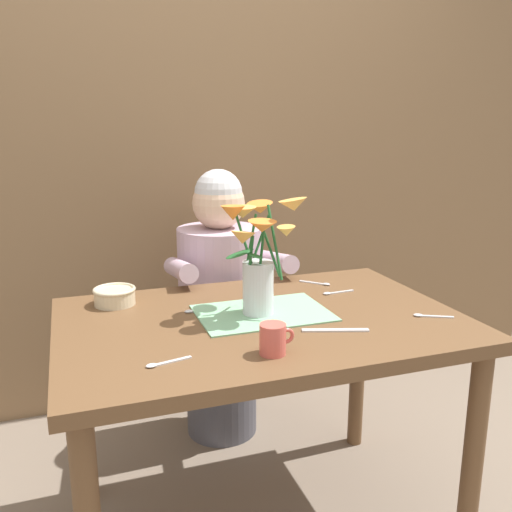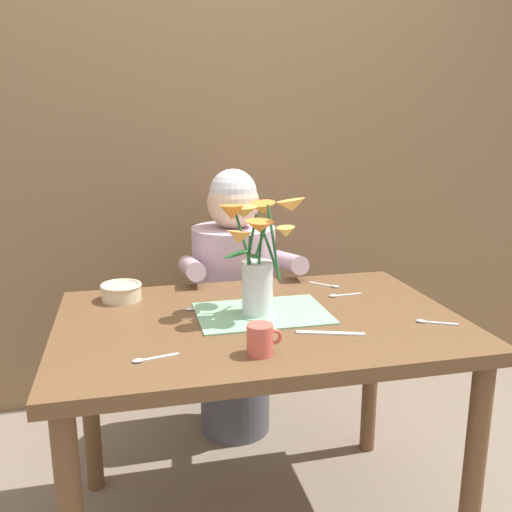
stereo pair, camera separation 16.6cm
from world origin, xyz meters
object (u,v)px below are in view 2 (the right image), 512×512
Objects in this scene: flower_vase at (257,253)px; ceramic_bowl at (121,291)px; seated_person at (234,307)px; dinner_knife at (330,333)px; tea_cup at (261,339)px.

ceramic_bowl is at bearing 149.22° from flower_vase.
seated_person reaches higher than dinner_knife.
flower_vase is at bearing -98.12° from seated_person.
seated_person is 3.09× the size of flower_vase.
seated_person is at bearing 83.41° from tea_cup.
seated_person reaches higher than tea_cup.
flower_vase is 0.50m from ceramic_bowl.
tea_cup reaches higher than ceramic_bowl.
dinner_knife is (0.57, -0.44, -0.03)m from ceramic_bowl.
dinner_knife is at bearing -51.26° from flower_vase.
dinner_knife is (0.12, -0.79, 0.18)m from seated_person.
tea_cup is at bearing -140.00° from dinner_knife.
seated_person reaches higher than flower_vase.
dinner_knife is at bearing -85.45° from seated_person.
tea_cup is at bearing -56.91° from ceramic_bowl.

